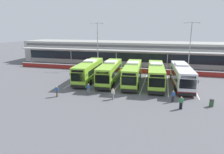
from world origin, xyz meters
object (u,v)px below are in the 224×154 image
coach_bus_centre (132,74)px  pedestrian_in_dark_coat (181,102)px  pedestrian_with_handbag (88,88)px  litter_bin (212,103)px  lamp_post_west (98,43)px  coach_bus_leftmost (89,71)px  lamp_post_centre (190,45)px  pedestrian_approaching_bus (113,93)px  pedestrian_child (173,96)px  coach_bus_right_centre (156,75)px  pedestrian_near_bin (57,91)px  coach_bus_left_centre (110,73)px  coach_bus_rightmost (181,76)px

coach_bus_centre → pedestrian_in_dark_coat: size_ratio=7.58×
pedestrian_with_handbag → litter_bin: size_ratio=1.74×
lamp_post_west → coach_bus_leftmost: bearing=-79.8°
lamp_post_centre → pedestrian_approaching_bus: bearing=-120.9°
pedestrian_child → pedestrian_in_dark_coat: bearing=-68.8°
coach_bus_centre → coach_bus_right_centre: 4.09m
pedestrian_in_dark_coat → lamp_post_west: 28.83m
pedestrian_with_handbag → coach_bus_right_centre: bearing=37.9°
pedestrian_with_handbag → pedestrian_child: size_ratio=1.00×
lamp_post_west → litter_bin: 30.22m
pedestrian_near_bin → lamp_post_centre: size_ratio=0.15×
coach_bus_left_centre → pedestrian_child: (10.92, -7.79, -0.91)m
pedestrian_in_dark_coat → coach_bus_leftmost: bearing=147.4°
coach_bus_rightmost → pedestrian_in_dark_coat: size_ratio=7.58×
coach_bus_leftmost → coach_bus_rightmost: size_ratio=1.00×
pedestrian_near_bin → lamp_post_west: 22.27m
coach_bus_leftmost → pedestrian_in_dark_coat: size_ratio=7.58×
pedestrian_with_handbag → litter_bin: (17.02, -0.76, -0.39)m
pedestrian_child → lamp_post_west: 26.61m
coach_bus_rightmost → lamp_post_west: lamp_post_west is taller
pedestrian_near_bin → coach_bus_centre: bearing=45.9°
coach_bus_rightmost → pedestrian_approaching_bus: size_ratio=7.58×
pedestrian_child → litter_bin: (4.72, -0.40, -0.41)m
pedestrian_near_bin → litter_bin: bearing=4.4°
lamp_post_centre → litter_bin: 20.12m
lamp_post_west → litter_bin: size_ratio=11.83×
pedestrian_child → litter_bin: 4.76m
coach_bus_left_centre → pedestrian_with_handbag: bearing=-100.5°
coach_bus_left_centre → pedestrian_near_bin: coach_bus_left_centre is taller
litter_bin → lamp_post_centre: bearing=92.8°
coach_bus_right_centre → coach_bus_leftmost: bearing=179.6°
coach_bus_right_centre → coach_bus_centre: bearing=-179.7°
coach_bus_leftmost → litter_bin: bearing=-22.9°
pedestrian_in_dark_coat → pedestrian_approaching_bus: same height
coach_bus_left_centre → pedestrian_approaching_bus: bearing=-72.2°
coach_bus_leftmost → coach_bus_left_centre: (4.17, -0.16, 0.00)m
pedestrian_in_dark_coat → pedestrian_near_bin: 17.13m
coach_bus_rightmost → lamp_post_west: 22.41m
coach_bus_rightmost → pedestrian_child: (-1.61, -8.23, -0.91)m
pedestrian_child → lamp_post_centre: size_ratio=0.15×
coach_bus_rightmost → pedestrian_approaching_bus: (-9.70, -9.25, -0.91)m
coach_bus_leftmost → pedestrian_child: coach_bus_leftmost is taller
coach_bus_rightmost → pedestrian_with_handbag: (-13.91, -7.87, -0.93)m
coach_bus_leftmost → pedestrian_child: size_ratio=7.58×
coach_bus_centre → litter_bin: 14.18m
coach_bus_centre → pedestrian_child: coach_bus_centre is taller
coach_bus_leftmost → lamp_post_centre: 22.25m
lamp_post_centre → litter_bin: lamp_post_centre is taller
coach_bus_right_centre → pedestrian_child: coach_bus_right_centre is taller
lamp_post_centre → pedestrian_in_dark_coat: bearing=-97.9°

